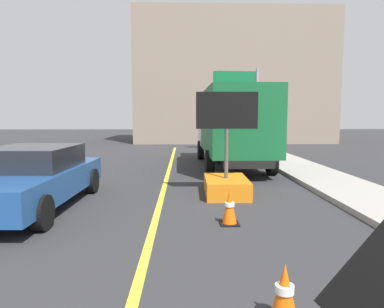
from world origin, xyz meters
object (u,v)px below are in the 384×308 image
at_px(traffic_cone_near_sign, 284,294).
at_px(traffic_cone_mid_lane, 230,207).
at_px(arrow_board_trailer, 226,177).
at_px(box_truck, 232,125).
at_px(pickup_car, 30,177).
at_px(highway_guide_sign, 244,94).

xyz_separation_m(traffic_cone_near_sign, traffic_cone_mid_lane, (-0.12, 3.22, 0.04)).
xyz_separation_m(arrow_board_trailer, box_truck, (0.87, 5.21, 1.24)).
bearing_deg(arrow_board_trailer, pickup_car, -165.63).
relative_size(highway_guide_sign, traffic_cone_mid_lane, 7.25).
bearing_deg(box_truck, pickup_car, -130.55).
distance_m(pickup_car, traffic_cone_mid_lane, 4.58).
xyz_separation_m(box_truck, highway_guide_sign, (1.71, 7.03, 1.70)).
distance_m(highway_guide_sign, traffic_cone_near_sign, 18.49).
xyz_separation_m(pickup_car, traffic_cone_near_sign, (4.48, -4.60, -0.40)).
relative_size(box_truck, highway_guide_sign, 1.53).
bearing_deg(arrow_board_trailer, traffic_cone_mid_lane, -95.50).
relative_size(traffic_cone_near_sign, traffic_cone_mid_lane, 0.88).
distance_m(traffic_cone_near_sign, traffic_cone_mid_lane, 3.22).
height_order(arrow_board_trailer, traffic_cone_near_sign, arrow_board_trailer).
distance_m(pickup_car, highway_guide_sign, 15.46).
relative_size(box_truck, pickup_car, 1.57).
height_order(pickup_car, highway_guide_sign, highway_guide_sign).
bearing_deg(traffic_cone_near_sign, arrow_board_trailer, 88.79).
height_order(arrow_board_trailer, highway_guide_sign, highway_guide_sign).
distance_m(arrow_board_trailer, traffic_cone_mid_lane, 2.57).
height_order(arrow_board_trailer, pickup_car, arrow_board_trailer).
distance_m(arrow_board_trailer, highway_guide_sign, 12.85).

